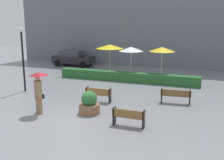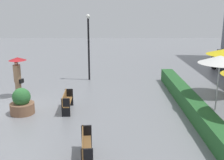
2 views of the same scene
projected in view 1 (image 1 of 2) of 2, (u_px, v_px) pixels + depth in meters
ground_plane at (69, 116)px, 13.62m from camera, size 60.00×60.00×0.00m
bench_far_right at (176, 95)px, 15.56m from camera, size 1.71×0.49×0.83m
bench_mid_center at (98, 94)px, 15.84m from camera, size 1.54×0.43×0.84m
bench_near_right at (129, 116)px, 12.24m from camera, size 1.51×0.36×0.81m
pedestrian_with_umbrella at (39, 88)px, 13.73m from camera, size 0.90×0.90×2.15m
planter_pot at (89, 104)px, 13.94m from camera, size 1.08×1.08×1.19m
lamp_post at (23, 53)px, 17.82m from camera, size 0.28×0.28×4.22m
patio_umbrella_yellow at (110, 47)px, 23.82m from camera, size 2.37×2.37×2.57m
patio_umbrella_white at (131, 49)px, 21.76m from camera, size 1.93×1.93×2.58m
patio_umbrella_yellow_far at (162, 49)px, 21.03m from camera, size 1.97×1.97×2.64m
hedge_strip at (127, 77)px, 21.10m from camera, size 11.03×0.70×0.74m
building_facade at (145, 19)px, 27.27m from camera, size 28.00×1.20×9.49m
parked_car at (73, 58)px, 28.20m from camera, size 4.23×2.03×1.57m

